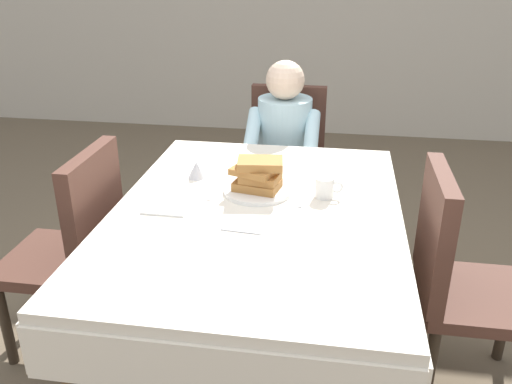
{
  "coord_description": "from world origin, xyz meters",
  "views": [
    {
      "loc": [
        0.29,
        -1.84,
        1.65
      ],
      "look_at": [
        -0.01,
        0.05,
        0.79
      ],
      "focal_mm": 37.81,
      "sensor_mm": 36.0,
      "label": 1
    }
  ],
  "objects_px": {
    "breakfast_stack": "(258,174)",
    "fork_left_of_plate": "(212,191)",
    "spoon_near_edge": "(241,231)",
    "knife_right_of_plate": "(303,197)",
    "diner_person": "(284,142)",
    "plate_breakfast": "(258,191)",
    "dining_table_main": "(257,229)",
    "chair_left_side": "(77,241)",
    "chair_diner": "(286,156)",
    "cup_coffee": "(325,187)",
    "syrup_pitcher": "(197,170)",
    "chair_right_side": "(456,272)"
  },
  "relations": [
    {
      "from": "dining_table_main",
      "to": "chair_diner",
      "type": "bearing_deg",
      "value": 90.33
    },
    {
      "from": "chair_diner",
      "to": "diner_person",
      "type": "xyz_separation_m",
      "value": [
        -0.0,
        -0.16,
        0.14
      ]
    },
    {
      "from": "breakfast_stack",
      "to": "cup_coffee",
      "type": "xyz_separation_m",
      "value": [
        0.27,
        -0.0,
        -0.04
      ]
    },
    {
      "from": "chair_right_side",
      "to": "cup_coffee",
      "type": "relative_size",
      "value": 8.23
    },
    {
      "from": "cup_coffee",
      "to": "chair_left_side",
      "type": "bearing_deg",
      "value": -171.64
    },
    {
      "from": "fork_left_of_plate",
      "to": "knife_right_of_plate",
      "type": "bearing_deg",
      "value": -95.73
    },
    {
      "from": "diner_person",
      "to": "chair_right_side",
      "type": "relative_size",
      "value": 1.2
    },
    {
      "from": "chair_diner",
      "to": "cup_coffee",
      "type": "distance_m",
      "value": 1.08
    },
    {
      "from": "cup_coffee",
      "to": "fork_left_of_plate",
      "type": "height_order",
      "value": "cup_coffee"
    },
    {
      "from": "plate_breakfast",
      "to": "chair_left_side",
      "type": "bearing_deg",
      "value": -168.39
    },
    {
      "from": "syrup_pitcher",
      "to": "spoon_near_edge",
      "type": "bearing_deg",
      "value": -58.7
    },
    {
      "from": "spoon_near_edge",
      "to": "plate_breakfast",
      "type": "bearing_deg",
      "value": 94.2
    },
    {
      "from": "breakfast_stack",
      "to": "diner_person",
      "type": "bearing_deg",
      "value": 89.21
    },
    {
      "from": "chair_diner",
      "to": "breakfast_stack",
      "type": "bearing_deg",
      "value": 89.33
    },
    {
      "from": "breakfast_stack",
      "to": "cup_coffee",
      "type": "relative_size",
      "value": 1.97
    },
    {
      "from": "diner_person",
      "to": "cup_coffee",
      "type": "distance_m",
      "value": 0.91
    },
    {
      "from": "chair_diner",
      "to": "knife_right_of_plate",
      "type": "height_order",
      "value": "chair_diner"
    },
    {
      "from": "breakfast_stack",
      "to": "fork_left_of_plate",
      "type": "xyz_separation_m",
      "value": [
        -0.19,
        -0.02,
        -0.08
      ]
    },
    {
      "from": "breakfast_stack",
      "to": "knife_right_of_plate",
      "type": "bearing_deg",
      "value": -6.16
    },
    {
      "from": "dining_table_main",
      "to": "fork_left_of_plate",
      "type": "relative_size",
      "value": 8.47
    },
    {
      "from": "syrup_pitcher",
      "to": "fork_left_of_plate",
      "type": "bearing_deg",
      "value": -54.43
    },
    {
      "from": "syrup_pitcher",
      "to": "knife_right_of_plate",
      "type": "bearing_deg",
      "value": -15.88
    },
    {
      "from": "chair_diner",
      "to": "fork_left_of_plate",
      "type": "bearing_deg",
      "value": 78.87
    },
    {
      "from": "spoon_near_edge",
      "to": "chair_left_side",
      "type": "bearing_deg",
      "value": 170.73
    },
    {
      "from": "knife_right_of_plate",
      "to": "spoon_near_edge",
      "type": "relative_size",
      "value": 1.33
    },
    {
      "from": "chair_left_side",
      "to": "knife_right_of_plate",
      "type": "height_order",
      "value": "chair_left_side"
    },
    {
      "from": "diner_person",
      "to": "chair_left_side",
      "type": "distance_m",
      "value": 1.28
    },
    {
      "from": "spoon_near_edge",
      "to": "knife_right_of_plate",
      "type": "bearing_deg",
      "value": 64.21
    },
    {
      "from": "syrup_pitcher",
      "to": "chair_left_side",
      "type": "bearing_deg",
      "value": -149.76
    },
    {
      "from": "plate_breakfast",
      "to": "breakfast_stack",
      "type": "bearing_deg",
      "value": 9.55
    },
    {
      "from": "syrup_pitcher",
      "to": "knife_right_of_plate",
      "type": "distance_m",
      "value": 0.5
    },
    {
      "from": "dining_table_main",
      "to": "cup_coffee",
      "type": "xyz_separation_m",
      "value": [
        0.25,
        0.15,
        0.13
      ]
    },
    {
      "from": "chair_left_side",
      "to": "fork_left_of_plate",
      "type": "xyz_separation_m",
      "value": [
        0.56,
        0.13,
        0.21
      ]
    },
    {
      "from": "spoon_near_edge",
      "to": "dining_table_main",
      "type": "bearing_deg",
      "value": 87.31
    },
    {
      "from": "chair_left_side",
      "to": "plate_breakfast",
      "type": "height_order",
      "value": "chair_left_side"
    },
    {
      "from": "breakfast_stack",
      "to": "dining_table_main",
      "type": "bearing_deg",
      "value": -83.08
    },
    {
      "from": "plate_breakfast",
      "to": "cup_coffee",
      "type": "height_order",
      "value": "cup_coffee"
    },
    {
      "from": "diner_person",
      "to": "chair_left_side",
      "type": "xyz_separation_m",
      "value": [
        -0.76,
        -1.01,
        -0.14
      ]
    },
    {
      "from": "knife_right_of_plate",
      "to": "chair_diner",
      "type": "bearing_deg",
      "value": 13.35
    },
    {
      "from": "diner_person",
      "to": "spoon_near_edge",
      "type": "height_order",
      "value": "diner_person"
    },
    {
      "from": "fork_left_of_plate",
      "to": "chair_left_side",
      "type": "bearing_deg",
      "value": 97.73
    },
    {
      "from": "dining_table_main",
      "to": "plate_breakfast",
      "type": "relative_size",
      "value": 5.44
    },
    {
      "from": "diner_person",
      "to": "knife_right_of_plate",
      "type": "relative_size",
      "value": 5.6
    },
    {
      "from": "plate_breakfast",
      "to": "spoon_near_edge",
      "type": "height_order",
      "value": "plate_breakfast"
    },
    {
      "from": "diner_person",
      "to": "fork_left_of_plate",
      "type": "xyz_separation_m",
      "value": [
        -0.2,
        -0.88,
        0.07
      ]
    },
    {
      "from": "breakfast_stack",
      "to": "fork_left_of_plate",
      "type": "bearing_deg",
      "value": -173.96
    },
    {
      "from": "syrup_pitcher",
      "to": "knife_right_of_plate",
      "type": "height_order",
      "value": "syrup_pitcher"
    },
    {
      "from": "chair_diner",
      "to": "breakfast_stack",
      "type": "xyz_separation_m",
      "value": [
        -0.01,
        -1.02,
        0.29
      ]
    },
    {
      "from": "dining_table_main",
      "to": "chair_left_side",
      "type": "height_order",
      "value": "chair_left_side"
    },
    {
      "from": "diner_person",
      "to": "plate_breakfast",
      "type": "height_order",
      "value": "diner_person"
    }
  ]
}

